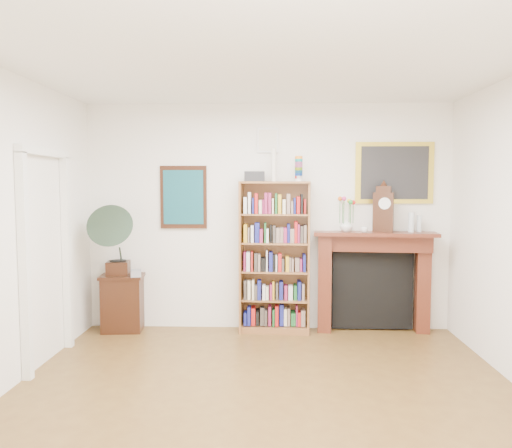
{
  "coord_description": "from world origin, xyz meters",
  "views": [
    {
      "loc": [
        0.06,
        -3.7,
        1.8
      ],
      "look_at": [
        -0.12,
        1.6,
        1.39
      ],
      "focal_mm": 35.0,
      "sensor_mm": 36.0,
      "label": 1
    }
  ],
  "objects": [
    {
      "name": "side_cabinet",
      "position": [
        -1.79,
        2.29,
        0.35
      ],
      "size": [
        0.55,
        0.42,
        0.7
      ],
      "primitive_type": "cube",
      "rotation": [
        0.0,
        0.0,
        0.1
      ],
      "color": "black",
      "rests_on": "floor"
    },
    {
      "name": "bottle_right",
      "position": [
        1.84,
        2.38,
        1.34
      ],
      "size": [
        0.06,
        0.06,
        0.2
      ],
      "primitive_type": "cylinder",
      "color": "silver",
      "rests_on": "fireplace"
    },
    {
      "name": "room",
      "position": [
        0.0,
        0.0,
        1.4
      ],
      "size": [
        4.51,
        5.01,
        2.81
      ],
      "color": "brown",
      "rests_on": "ground"
    },
    {
      "name": "door_casing",
      "position": [
        -2.21,
        1.2,
        1.26
      ],
      "size": [
        0.08,
        1.02,
        2.17
      ],
      "color": "white",
      "rests_on": "left_wall"
    },
    {
      "name": "small_picture",
      "position": [
        0.0,
        2.48,
        2.35
      ],
      "size": [
        0.26,
        0.04,
        0.3
      ],
      "color": "white",
      "rests_on": "back_wall"
    },
    {
      "name": "bookshelf",
      "position": [
        0.09,
        2.33,
        1.03
      ],
      "size": [
        0.87,
        0.37,
        2.12
      ],
      "rotation": [
        0.0,
        0.0,
        -0.08
      ],
      "color": "brown",
      "rests_on": "floor"
    },
    {
      "name": "teacup",
      "position": [
        1.16,
        2.27,
        1.27
      ],
      "size": [
        0.1,
        0.1,
        0.07
      ],
      "primitive_type": "imported",
      "rotation": [
        0.0,
        0.0,
        0.23
      ],
      "color": "silver",
      "rests_on": "fireplace"
    },
    {
      "name": "fireplace",
      "position": [
        1.3,
        2.39,
        0.73
      ],
      "size": [
        1.49,
        0.48,
        1.24
      ],
      "rotation": [
        0.0,
        0.0,
        -0.09
      ],
      "color": "#4A1F11",
      "rests_on": "floor"
    },
    {
      "name": "gramophone",
      "position": [
        -1.85,
        2.18,
        1.19
      ],
      "size": [
        0.61,
        0.73,
        0.87
      ],
      "rotation": [
        0.0,
        0.0,
        0.14
      ],
      "color": "black",
      "rests_on": "side_cabinet"
    },
    {
      "name": "cd_stack",
      "position": [
        -1.58,
        2.18,
        0.74
      ],
      "size": [
        0.15,
        0.15,
        0.08
      ],
      "primitive_type": "cube",
      "rotation": [
        0.0,
        0.0,
        0.27
      ],
      "color": "#B1B2BD",
      "rests_on": "side_cabinet"
    },
    {
      "name": "flower_vase",
      "position": [
        0.96,
        2.37,
        1.32
      ],
      "size": [
        0.17,
        0.17,
        0.16
      ],
      "primitive_type": "imported",
      "rotation": [
        0.0,
        0.0,
        -0.13
      ],
      "color": "silver",
      "rests_on": "fireplace"
    },
    {
      "name": "mantel_clock",
      "position": [
        1.4,
        2.36,
        1.5
      ],
      "size": [
        0.27,
        0.2,
        0.55
      ],
      "rotation": [
        0.0,
        0.0,
        -0.3
      ],
      "color": "black",
      "rests_on": "fireplace"
    },
    {
      "name": "bottle_left",
      "position": [
        1.73,
        2.34,
        1.36
      ],
      "size": [
        0.07,
        0.07,
        0.24
      ],
      "primitive_type": "cylinder",
      "color": "silver",
      "rests_on": "fireplace"
    },
    {
      "name": "gilt_painting",
      "position": [
        1.55,
        2.48,
        1.95
      ],
      "size": [
        0.95,
        0.04,
        0.75
      ],
      "color": "gold",
      "rests_on": "back_wall"
    },
    {
      "name": "teal_poster",
      "position": [
        -1.05,
        2.48,
        1.65
      ],
      "size": [
        0.58,
        0.04,
        0.78
      ],
      "color": "black",
      "rests_on": "back_wall"
    }
  ]
}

